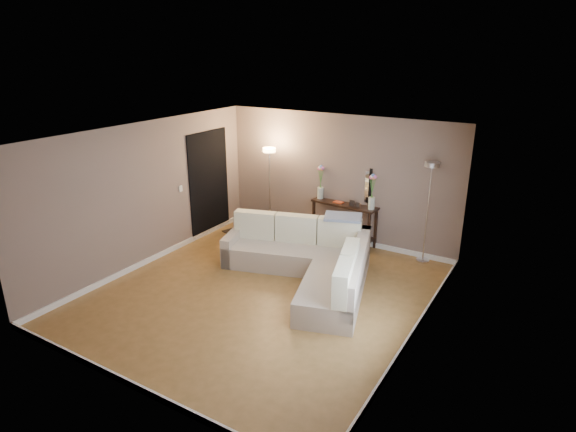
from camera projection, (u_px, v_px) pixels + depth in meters
The scene contains 23 objects.
floor at pixel (263, 293), 7.90m from camera, with size 5.00×5.50×0.01m, color olive.
ceiling at pixel (260, 135), 7.03m from camera, with size 5.00×5.50×0.01m, color white.
wall_back at pixel (338, 179), 9.69m from camera, with size 5.00×0.02×2.60m, color #7A675E.
wall_front at pixel (120, 292), 5.23m from camera, with size 5.00×0.02×2.60m, color #7A675E.
wall_left at pixel (146, 194), 8.68m from camera, with size 0.02×5.50×2.60m, color #7A675E.
wall_right at pixel (422, 252), 6.24m from camera, with size 0.02×5.50×2.60m, color #7A675E.
baseboard_back at pixel (335, 237), 10.09m from camera, with size 5.00×0.03×0.10m, color white.
baseboard_front at pixel (134, 385), 5.67m from camera, with size 5.00×0.03×0.10m, color white.
baseboard_left at pixel (154, 258), 9.09m from camera, with size 0.03×5.50×0.10m, color white.
baseboard_right at pixel (411, 334), 6.67m from camera, with size 0.03×5.50×0.10m, color white.
doorway at pixel (209, 183), 10.11m from camera, with size 0.02×1.20×2.20m, color black.
switch_plate at pixel (181, 189), 9.39m from camera, with size 0.02×0.08×0.12m, color white.
sectional_sofa at pixel (310, 260), 8.31m from camera, with size 3.20×2.64×0.91m.
throw_blanket at pixel (343, 217), 8.58m from camera, with size 0.66×0.38×0.05m, color #7F8AA4.
console_table at pixel (340, 220), 9.81m from camera, with size 1.41×0.50×0.85m.
leaning_mirror at pixel (350, 184), 9.64m from camera, with size 0.98×0.14×0.77m.
table_decor at pixel (344, 203), 9.60m from camera, with size 0.59×0.15×0.14m.
flower_vase_left at pixel (321, 185), 9.86m from camera, with size 0.16×0.14×0.73m.
flower_vase_right at pixel (372, 195), 9.20m from camera, with size 0.16×0.14×0.73m.
floor_lamp_lit at pixel (270, 174), 10.05m from camera, with size 0.34×0.34×1.85m.
floor_lamp_unlit at pixel (429, 193), 8.62m from camera, with size 0.32×0.32×1.91m.
charcoal_rug at pixel (254, 234), 10.35m from camera, with size 1.21×0.91×0.02m, color black.
black_bag at pixel (245, 228), 10.40m from camera, with size 0.34×0.24×0.22m, color black.
Camera 1 is at (3.98, -5.80, 3.83)m, focal length 30.00 mm.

